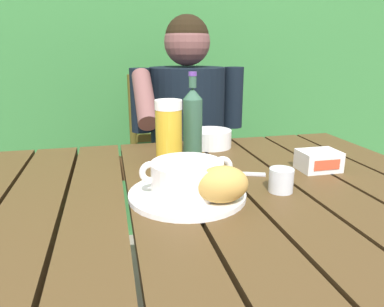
{
  "coord_description": "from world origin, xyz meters",
  "views": [
    {
      "loc": [
        -0.23,
        -0.76,
        1.08
      ],
      "look_at": [
        -0.03,
        0.06,
        0.83
      ],
      "focal_mm": 33.47,
      "sensor_mm": 36.0,
      "label": 1
    }
  ],
  "objects_px": {
    "beer_bottle": "(193,122)",
    "water_glass_small": "(281,180)",
    "soup_bowl": "(187,176)",
    "table_knife": "(229,173)",
    "butter_tub": "(319,161)",
    "bread_roll": "(222,184)",
    "chair_near_diner": "(181,173)",
    "person_eating": "(189,137)",
    "diner_bowl": "(211,139)",
    "beer_glass": "(169,133)",
    "serving_plate": "(187,194)"
  },
  "relations": [
    {
      "from": "serving_plate",
      "to": "butter_tub",
      "type": "relative_size",
      "value": 2.48
    },
    {
      "from": "person_eating",
      "to": "soup_bowl",
      "type": "bearing_deg",
      "value": -102.83
    },
    {
      "from": "chair_near_diner",
      "to": "diner_bowl",
      "type": "relative_size",
      "value": 7.12
    },
    {
      "from": "bread_roll",
      "to": "table_knife",
      "type": "xyz_separation_m",
      "value": [
        0.08,
        0.19,
        -0.05
      ]
    },
    {
      "from": "chair_near_diner",
      "to": "water_glass_small",
      "type": "xyz_separation_m",
      "value": [
        0.05,
        -0.95,
        0.31
      ]
    },
    {
      "from": "water_glass_small",
      "to": "butter_tub",
      "type": "bearing_deg",
      "value": 34.7
    },
    {
      "from": "person_eating",
      "to": "beer_glass",
      "type": "xyz_separation_m",
      "value": [
        -0.17,
        -0.49,
        0.14
      ]
    },
    {
      "from": "chair_near_diner",
      "to": "person_eating",
      "type": "height_order",
      "value": "person_eating"
    },
    {
      "from": "beer_glass",
      "to": "chair_near_diner",
      "type": "bearing_deg",
      "value": 76.22
    },
    {
      "from": "chair_near_diner",
      "to": "bread_roll",
      "type": "bearing_deg",
      "value": -96.33
    },
    {
      "from": "person_eating",
      "to": "table_knife",
      "type": "bearing_deg",
      "value": -92.61
    },
    {
      "from": "soup_bowl",
      "to": "butter_tub",
      "type": "xyz_separation_m",
      "value": [
        0.39,
        0.1,
        -0.02
      ]
    },
    {
      "from": "water_glass_small",
      "to": "butter_tub",
      "type": "distance_m",
      "value": 0.21
    },
    {
      "from": "bread_roll",
      "to": "butter_tub",
      "type": "bearing_deg",
      "value": 26.96
    },
    {
      "from": "beer_glass",
      "to": "diner_bowl",
      "type": "relative_size",
      "value": 1.37
    },
    {
      "from": "water_glass_small",
      "to": "butter_tub",
      "type": "height_order",
      "value": "water_glass_small"
    },
    {
      "from": "chair_near_diner",
      "to": "table_knife",
      "type": "bearing_deg",
      "value": -92.17
    },
    {
      "from": "soup_bowl",
      "to": "beer_glass",
      "type": "height_order",
      "value": "beer_glass"
    },
    {
      "from": "serving_plate",
      "to": "bread_roll",
      "type": "distance_m",
      "value": 0.1
    },
    {
      "from": "serving_plate",
      "to": "water_glass_small",
      "type": "xyz_separation_m",
      "value": [
        0.22,
        -0.02,
        0.02
      ]
    },
    {
      "from": "beer_bottle",
      "to": "beer_glass",
      "type": "bearing_deg",
      "value": -147.08
    },
    {
      "from": "diner_bowl",
      "to": "water_glass_small",
      "type": "bearing_deg",
      "value": -83.37
    },
    {
      "from": "beer_bottle",
      "to": "water_glass_small",
      "type": "height_order",
      "value": "beer_bottle"
    },
    {
      "from": "person_eating",
      "to": "soup_bowl",
      "type": "distance_m",
      "value": 0.76
    },
    {
      "from": "beer_bottle",
      "to": "table_knife",
      "type": "height_order",
      "value": "beer_bottle"
    },
    {
      "from": "serving_plate",
      "to": "diner_bowl",
      "type": "xyz_separation_m",
      "value": [
        0.17,
        0.4,
        0.02
      ]
    },
    {
      "from": "soup_bowl",
      "to": "water_glass_small",
      "type": "distance_m",
      "value": 0.22
    },
    {
      "from": "serving_plate",
      "to": "beer_glass",
      "type": "distance_m",
      "value": 0.26
    },
    {
      "from": "person_eating",
      "to": "beer_glass",
      "type": "bearing_deg",
      "value": -108.71
    },
    {
      "from": "water_glass_small",
      "to": "butter_tub",
      "type": "xyz_separation_m",
      "value": [
        0.17,
        0.12,
        -0.0
      ]
    },
    {
      "from": "beer_glass",
      "to": "diner_bowl",
      "type": "bearing_deg",
      "value": 42.71
    },
    {
      "from": "serving_plate",
      "to": "butter_tub",
      "type": "bearing_deg",
      "value": 14.28
    },
    {
      "from": "chair_near_diner",
      "to": "beer_glass",
      "type": "xyz_separation_m",
      "value": [
        -0.17,
        -0.69,
        0.37
      ]
    },
    {
      "from": "person_eating",
      "to": "serving_plate",
      "type": "height_order",
      "value": "person_eating"
    },
    {
      "from": "butter_tub",
      "to": "water_glass_small",
      "type": "bearing_deg",
      "value": -145.3
    },
    {
      "from": "water_glass_small",
      "to": "table_knife",
      "type": "height_order",
      "value": "water_glass_small"
    },
    {
      "from": "beer_glass",
      "to": "beer_bottle",
      "type": "relative_size",
      "value": 0.72
    },
    {
      "from": "person_eating",
      "to": "butter_tub",
      "type": "distance_m",
      "value": 0.67
    },
    {
      "from": "soup_bowl",
      "to": "diner_bowl",
      "type": "xyz_separation_m",
      "value": [
        0.17,
        0.4,
        -0.02
      ]
    },
    {
      "from": "diner_bowl",
      "to": "serving_plate",
      "type": "bearing_deg",
      "value": -113.17
    },
    {
      "from": "bread_roll",
      "to": "beer_glass",
      "type": "distance_m",
      "value": 0.32
    },
    {
      "from": "water_glass_small",
      "to": "diner_bowl",
      "type": "relative_size",
      "value": 0.42
    },
    {
      "from": "beer_bottle",
      "to": "water_glass_small",
      "type": "relative_size",
      "value": 4.52
    },
    {
      "from": "serving_plate",
      "to": "butter_tub",
      "type": "height_order",
      "value": "butter_tub"
    },
    {
      "from": "soup_bowl",
      "to": "table_knife",
      "type": "xyz_separation_m",
      "value": [
        0.14,
        0.12,
        -0.04
      ]
    },
    {
      "from": "person_eating",
      "to": "diner_bowl",
      "type": "xyz_separation_m",
      "value": [
        0.0,
        -0.34,
        0.07
      ]
    },
    {
      "from": "soup_bowl",
      "to": "table_knife",
      "type": "relative_size",
      "value": 1.36
    },
    {
      "from": "beer_bottle",
      "to": "butter_tub",
      "type": "bearing_deg",
      "value": -32.26
    },
    {
      "from": "soup_bowl",
      "to": "beer_bottle",
      "type": "bearing_deg",
      "value": 74.55
    },
    {
      "from": "beer_bottle",
      "to": "butter_tub",
      "type": "xyz_separation_m",
      "value": [
        0.31,
        -0.19,
        -0.08
      ]
    }
  ]
}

